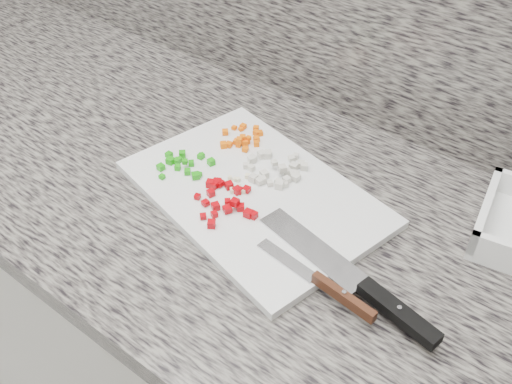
% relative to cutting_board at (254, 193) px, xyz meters
% --- Properties ---
extents(cabinet, '(3.92, 0.62, 0.86)m').
position_rel_cutting_board_xyz_m(cabinet, '(-0.07, -0.00, -0.48)').
color(cabinet, white).
rests_on(cabinet, ground).
extents(countertop, '(3.96, 0.64, 0.04)m').
position_rel_cutting_board_xyz_m(countertop, '(-0.07, -0.00, -0.03)').
color(countertop, slate).
rests_on(countertop, cabinet).
extents(cutting_board, '(0.46, 0.35, 0.01)m').
position_rel_cutting_board_xyz_m(cutting_board, '(0.00, 0.00, 0.00)').
color(cutting_board, white).
rests_on(cutting_board, countertop).
extents(carrot_pile, '(0.08, 0.09, 0.02)m').
position_rel_cutting_board_xyz_m(carrot_pile, '(-0.10, 0.09, 0.01)').
color(carrot_pile, '#F46405').
rests_on(carrot_pile, cutting_board).
extents(onion_pile, '(0.10, 0.10, 0.02)m').
position_rel_cutting_board_xyz_m(onion_pile, '(0.00, 0.06, 0.01)').
color(onion_pile, beige).
rests_on(onion_pile, cutting_board).
extents(green_pepper_pile, '(0.09, 0.09, 0.02)m').
position_rel_cutting_board_xyz_m(green_pepper_pile, '(-0.13, -0.02, 0.01)').
color(green_pepper_pile, '#199C0E').
rests_on(green_pepper_pile, cutting_board).
extents(red_pepper_pile, '(0.11, 0.11, 0.02)m').
position_rel_cutting_board_xyz_m(red_pepper_pile, '(-0.02, -0.05, 0.01)').
color(red_pepper_pile, '#A90209').
rests_on(red_pepper_pile, cutting_board).
extents(garlic_pile, '(0.05, 0.05, 0.01)m').
position_rel_cutting_board_xyz_m(garlic_pile, '(-0.03, -0.01, 0.01)').
color(garlic_pile, beige).
rests_on(garlic_pile, cutting_board).
extents(chef_knife, '(0.30, 0.10, 0.02)m').
position_rel_cutting_board_xyz_m(chef_knife, '(0.24, -0.07, 0.01)').
color(chef_knife, '#BBBCC1').
rests_on(chef_knife, cutting_board).
extents(paring_knife, '(0.20, 0.04, 0.02)m').
position_rel_cutting_board_xyz_m(paring_knife, '(0.20, -0.10, 0.01)').
color(paring_knife, '#BBBCC1').
rests_on(paring_knife, cutting_board).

